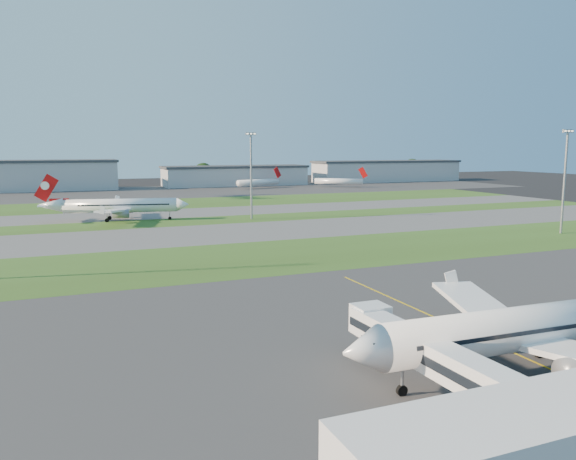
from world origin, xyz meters
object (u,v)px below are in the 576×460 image
light_mast_east (565,174)px  airliner_parked (537,328)px  airliner_taxiing (120,206)px  jet_bridge (447,363)px  light_mast_centre (251,170)px  mini_jet_near (259,182)px  mini_jet_far (339,181)px

light_mast_east → airliner_parked: bearing=-139.4°
airliner_taxiing → light_mast_east: (99.88, -67.62, 10.43)m
jet_bridge → light_mast_centre: bearing=78.6°
light_mast_east → mini_jet_near: bearing=96.0°
mini_jet_near → light_mast_east: light_mast_east is taller
airliner_parked → mini_jet_far: size_ratio=1.65×
jet_bridge → mini_jet_far: 260.83m
mini_jet_near → mini_jet_far: same height
jet_bridge → mini_jet_far: bearing=64.4°
airliner_parked → mini_jet_near: airliner_parked is taller
mini_jet_near → mini_jet_far: bearing=-28.8°
mini_jet_near → mini_jet_far: size_ratio=1.12×
airliner_taxiing → jet_bridge: bearing=107.2°
mini_jet_near → light_mast_centre: 128.90m
jet_bridge → airliner_taxiing: airliner_taxiing is taller
airliner_parked → airliner_taxiing: airliner_parked is taller
airliner_parked → mini_jet_near: (56.58, 240.63, -1.20)m
jet_bridge → airliner_taxiing: (-12.07, 134.85, 0.37)m
light_mast_centre → mini_jet_near: bearing=69.7°
mini_jet_far → light_mast_east: (-24.82, -168.02, 11.53)m
light_mast_centre → mini_jet_far: bearing=51.9°
jet_bridge → light_mast_east: (87.81, 67.24, 10.81)m
jet_bridge → airliner_taxiing: bearing=95.1°
mini_jet_far → airliner_parked: bearing=-79.8°
jet_bridge → light_mast_east: 111.12m
jet_bridge → airliner_taxiing: 135.39m
airliner_taxiing → mini_jet_far: airliner_taxiing is taller
light_mast_centre → light_mast_east: same height
mini_jet_far → light_mast_east: light_mast_east is taller
light_mast_centre → jet_bridge: bearing=-101.4°
airliner_parked → mini_jet_near: 247.20m
light_mast_east → mini_jet_far: bearing=81.6°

